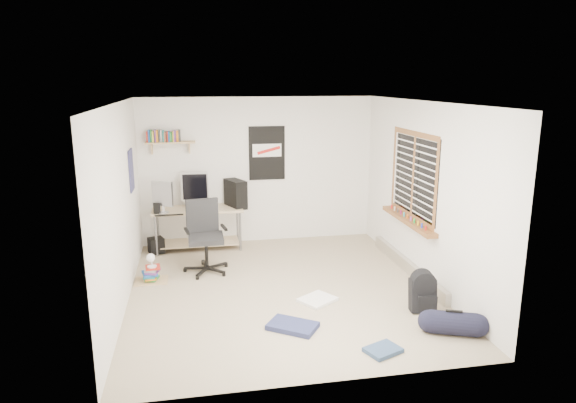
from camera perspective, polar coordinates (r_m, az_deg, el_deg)
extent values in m
cube|color=gray|center=(7.07, -0.80, -9.77)|extent=(4.00, 4.50, 0.01)
cube|color=white|center=(6.51, -0.87, 11.01)|extent=(4.00, 4.50, 0.01)
cube|color=silver|center=(8.86, -3.32, 3.46)|extent=(4.00, 0.01, 2.50)
cube|color=silver|center=(6.65, -18.12, -0.55)|extent=(0.01, 4.50, 2.50)
cube|color=silver|center=(7.28, 14.92, 0.84)|extent=(0.01, 4.50, 2.50)
cube|color=#C6BC89|center=(8.74, -9.93, -2.83)|extent=(1.58, 0.93, 0.67)
cube|color=#A3A2A7|center=(8.37, -13.71, -0.15)|extent=(0.36, 0.25, 0.39)
cube|color=#96969A|center=(8.61, -10.28, 0.68)|extent=(0.44, 0.13, 0.48)
cube|color=black|center=(8.64, -5.85, 0.85)|extent=(0.37, 0.50, 0.47)
cube|color=black|center=(8.41, -13.09, -1.36)|extent=(0.45, 0.18, 0.02)
cube|color=black|center=(8.40, -14.36, -0.84)|extent=(0.12, 0.12, 0.20)
cube|color=black|center=(8.38, -9.43, -0.66)|extent=(0.11, 0.11, 0.19)
cube|color=black|center=(7.62, -9.10, -4.24)|extent=(0.80, 0.80, 1.07)
cube|color=tan|center=(8.61, -12.94, 6.41)|extent=(0.80, 0.22, 0.24)
cube|color=black|center=(8.81, -2.35, 5.38)|extent=(0.62, 0.03, 0.92)
cube|color=navy|center=(7.76, -17.02, 3.35)|extent=(0.02, 0.42, 0.60)
cube|color=brown|center=(7.49, 13.65, 2.81)|extent=(0.10, 1.50, 1.26)
cube|color=#B7B2A8|center=(7.84, 13.14, -7.00)|extent=(0.08, 2.50, 0.18)
cube|color=black|center=(6.60, 14.71, -10.03)|extent=(0.34, 0.29, 0.41)
cylinder|color=black|center=(6.15, 17.89, -12.68)|extent=(0.34, 0.34, 0.52)
cube|color=silver|center=(6.72, 3.29, -10.83)|extent=(0.56, 0.54, 0.04)
cube|color=#232950|center=(6.03, 0.52, -13.66)|extent=(0.64, 0.59, 0.06)
cube|color=navy|center=(5.66, 10.50, -15.92)|extent=(0.43, 0.38, 0.04)
cube|color=brown|center=(7.54, -14.99, -7.47)|extent=(0.51, 0.45, 0.30)
cube|color=silver|center=(7.44, -14.95, -5.86)|extent=(0.16, 0.24, 0.22)
cube|color=black|center=(8.67, -14.43, -4.74)|extent=(0.29, 0.29, 0.25)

